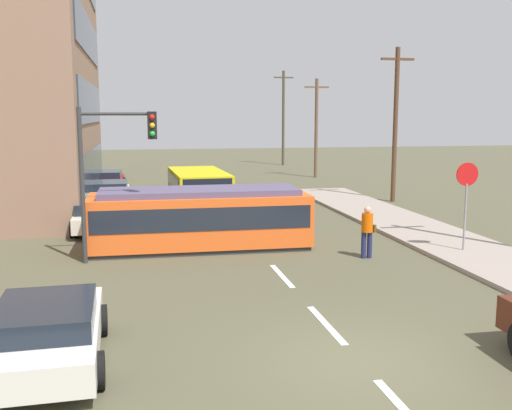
{
  "coord_description": "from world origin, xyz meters",
  "views": [
    {
      "loc": [
        -3.96,
        -9.73,
        4.53
      ],
      "look_at": [
        -0.09,
        9.24,
        1.56
      ],
      "focal_mm": 41.19,
      "sensor_mm": 36.0,
      "label": 1
    }
  ],
  "objects_px": {
    "parked_sedan_near": "(47,332)",
    "utility_pole_mid": "(395,122)",
    "utility_pole_distant": "(283,116)",
    "pedestrian_crossing": "(367,229)",
    "stop_sign": "(467,188)",
    "utility_pole_far": "(316,126)",
    "streetcar_tram": "(200,217)",
    "traffic_light_mast": "(112,155)",
    "parked_sedan_furthest": "(107,180)",
    "parked_sedan_far": "(110,192)",
    "parked_sedan_mid": "(98,215)",
    "city_bus": "(199,186)"
  },
  "relations": [
    {
      "from": "city_bus",
      "to": "utility_pole_mid",
      "type": "relative_size",
      "value": 0.75
    },
    {
      "from": "streetcar_tram",
      "to": "parked_sedan_mid",
      "type": "bearing_deg",
      "value": 132.44
    },
    {
      "from": "parked_sedan_furthest",
      "to": "parked_sedan_mid",
      "type": "bearing_deg",
      "value": -89.01
    },
    {
      "from": "traffic_light_mast",
      "to": "parked_sedan_furthest",
      "type": "bearing_deg",
      "value": 93.36
    },
    {
      "from": "utility_pole_far",
      "to": "streetcar_tram",
      "type": "bearing_deg",
      "value": -116.76
    },
    {
      "from": "pedestrian_crossing",
      "to": "stop_sign",
      "type": "distance_m",
      "value": 3.56
    },
    {
      "from": "parked_sedan_furthest",
      "to": "utility_pole_mid",
      "type": "bearing_deg",
      "value": -27.65
    },
    {
      "from": "streetcar_tram",
      "to": "stop_sign",
      "type": "bearing_deg",
      "value": -17.45
    },
    {
      "from": "parked_sedan_mid",
      "to": "traffic_light_mast",
      "type": "relative_size",
      "value": 0.94
    },
    {
      "from": "parked_sedan_mid",
      "to": "parked_sedan_far",
      "type": "bearing_deg",
      "value": 88.48
    },
    {
      "from": "city_bus",
      "to": "utility_pole_distant",
      "type": "relative_size",
      "value": 0.7
    },
    {
      "from": "city_bus",
      "to": "utility_pole_far",
      "type": "bearing_deg",
      "value": 50.92
    },
    {
      "from": "traffic_light_mast",
      "to": "utility_pole_distant",
      "type": "distance_m",
      "value": 36.63
    },
    {
      "from": "traffic_light_mast",
      "to": "parked_sedan_far",
      "type": "bearing_deg",
      "value": 93.11
    },
    {
      "from": "parked_sedan_far",
      "to": "streetcar_tram",
      "type": "bearing_deg",
      "value": -72.38
    },
    {
      "from": "pedestrian_crossing",
      "to": "parked_sedan_mid",
      "type": "distance_m",
      "value": 10.85
    },
    {
      "from": "traffic_light_mast",
      "to": "parked_sedan_near",
      "type": "bearing_deg",
      "value": -97.31
    },
    {
      "from": "parked_sedan_far",
      "to": "utility_pole_mid",
      "type": "xyz_separation_m",
      "value": [
        14.63,
        -1.9,
        3.54
      ]
    },
    {
      "from": "pedestrian_crossing",
      "to": "streetcar_tram",
      "type": "bearing_deg",
      "value": 153.69
    },
    {
      "from": "stop_sign",
      "to": "utility_pole_far",
      "type": "distance_m",
      "value": 24.23
    },
    {
      "from": "parked_sedan_mid",
      "to": "parked_sedan_far",
      "type": "distance_m",
      "value": 6.87
    },
    {
      "from": "streetcar_tram",
      "to": "parked_sedan_near",
      "type": "distance_m",
      "value": 9.76
    },
    {
      "from": "parked_sedan_far",
      "to": "utility_pole_far",
      "type": "distance_m",
      "value": 18.02
    },
    {
      "from": "traffic_light_mast",
      "to": "utility_pole_distant",
      "type": "height_order",
      "value": "utility_pole_distant"
    },
    {
      "from": "parked_sedan_far",
      "to": "parked_sedan_furthest",
      "type": "xyz_separation_m",
      "value": [
        -0.4,
        5.98,
        0.0
      ]
    },
    {
      "from": "parked_sedan_mid",
      "to": "utility_pole_distant",
      "type": "bearing_deg",
      "value": 62.66
    },
    {
      "from": "parked_sedan_near",
      "to": "utility_pole_distant",
      "type": "bearing_deg",
      "value": 70.27
    },
    {
      "from": "parked_sedan_far",
      "to": "parked_sedan_furthest",
      "type": "height_order",
      "value": "same"
    },
    {
      "from": "city_bus",
      "to": "parked_sedan_mid",
      "type": "relative_size",
      "value": 1.32
    },
    {
      "from": "stop_sign",
      "to": "utility_pole_far",
      "type": "bearing_deg",
      "value": 84.31
    },
    {
      "from": "parked_sedan_far",
      "to": "stop_sign",
      "type": "relative_size",
      "value": 1.47
    },
    {
      "from": "parked_sedan_near",
      "to": "parked_sedan_far",
      "type": "height_order",
      "value": "same"
    },
    {
      "from": "parked_sedan_furthest",
      "to": "utility_pole_distant",
      "type": "relative_size",
      "value": 0.53
    },
    {
      "from": "parked_sedan_near",
      "to": "utility_pole_mid",
      "type": "height_order",
      "value": "utility_pole_mid"
    },
    {
      "from": "streetcar_tram",
      "to": "pedestrian_crossing",
      "type": "relative_size",
      "value": 4.47
    },
    {
      "from": "parked_sedan_near",
      "to": "stop_sign",
      "type": "height_order",
      "value": "stop_sign"
    },
    {
      "from": "streetcar_tram",
      "to": "traffic_light_mast",
      "type": "height_order",
      "value": "traffic_light_mast"
    },
    {
      "from": "parked_sedan_far",
      "to": "traffic_light_mast",
      "type": "height_order",
      "value": "traffic_light_mast"
    },
    {
      "from": "stop_sign",
      "to": "pedestrian_crossing",
      "type": "bearing_deg",
      "value": 177.72
    },
    {
      "from": "traffic_light_mast",
      "to": "utility_pole_distant",
      "type": "bearing_deg",
      "value": 67.69
    },
    {
      "from": "streetcar_tram",
      "to": "utility_pole_distant",
      "type": "bearing_deg",
      "value": 71.1
    },
    {
      "from": "parked_sedan_mid",
      "to": "parked_sedan_furthest",
      "type": "distance_m",
      "value": 12.85
    },
    {
      "from": "parked_sedan_mid",
      "to": "parked_sedan_furthest",
      "type": "relative_size",
      "value": 1.01
    },
    {
      "from": "parked_sedan_near",
      "to": "traffic_light_mast",
      "type": "distance_m",
      "value": 8.12
    },
    {
      "from": "parked_sedan_mid",
      "to": "utility_pole_mid",
      "type": "height_order",
      "value": "utility_pole_mid"
    },
    {
      "from": "parked_sedan_furthest",
      "to": "city_bus",
      "type": "bearing_deg",
      "value": -57.61
    },
    {
      "from": "utility_pole_mid",
      "to": "utility_pole_distant",
      "type": "distance_m",
      "value": 23.54
    },
    {
      "from": "pedestrian_crossing",
      "to": "utility_pole_mid",
      "type": "height_order",
      "value": "utility_pole_mid"
    },
    {
      "from": "parked_sedan_near",
      "to": "utility_pole_far",
      "type": "height_order",
      "value": "utility_pole_far"
    },
    {
      "from": "streetcar_tram",
      "to": "utility_pole_distant",
      "type": "relative_size",
      "value": 0.88
    }
  ]
}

